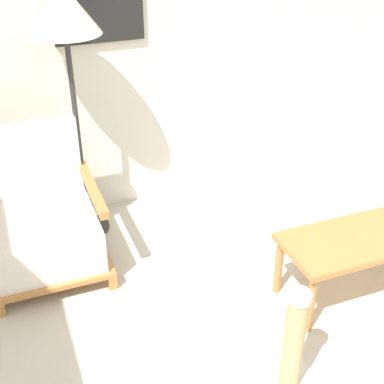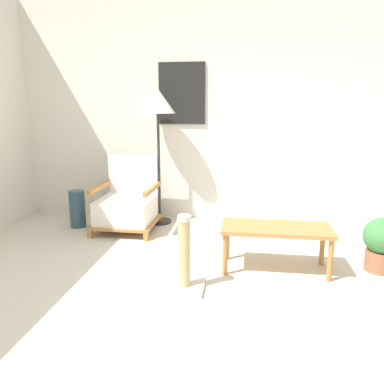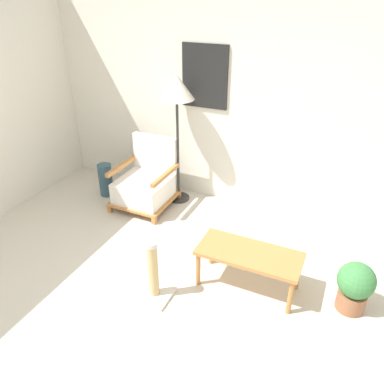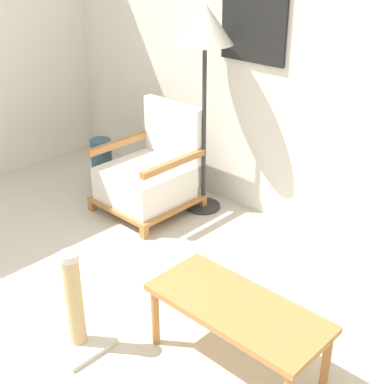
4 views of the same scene
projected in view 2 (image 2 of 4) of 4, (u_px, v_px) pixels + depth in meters
The scene contains 8 objects.
ground_plane at pixel (169, 326), 2.43m from camera, with size 14.00×14.00×0.00m, color beige.
wall_back at pixel (209, 110), 4.52m from camera, with size 8.00×0.09×2.70m.
armchair at pixel (127, 204), 4.32m from camera, with size 0.68×0.69×0.83m.
floor_lamp at pixel (158, 107), 4.32m from camera, with size 0.41×0.41×1.60m.
coffee_table at pixel (276, 232), 3.21m from camera, with size 0.93×0.41×0.39m.
vase at pixel (77, 209), 4.42m from camera, with size 0.18×0.18×0.44m, color #2D4C5B.
potted_plant at pixel (382, 242), 3.20m from camera, with size 0.31×0.31×0.47m.
scratching_post at pixel (184, 264), 2.89m from camera, with size 0.31×0.31×0.60m.
Camera 2 is at (0.47, -2.13, 1.39)m, focal length 35.00 mm.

